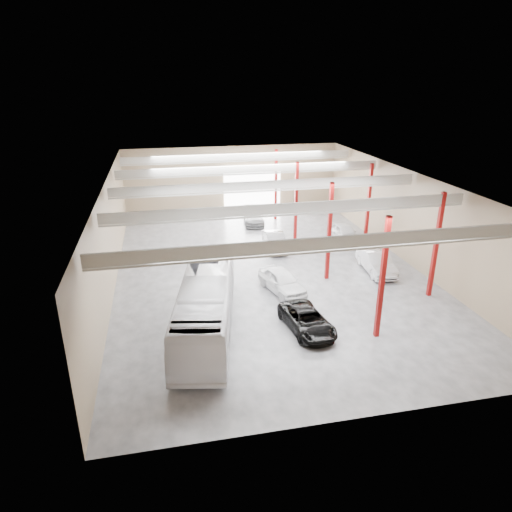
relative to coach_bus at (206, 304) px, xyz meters
name	(u,v)px	position (x,y,z in m)	size (l,w,h in m)	color
depot_shell	(270,205)	(5.52, 7.82, 3.34)	(22.12, 32.12, 7.06)	#444449
coach_bus	(206,304)	(0.00, 0.00, 0.00)	(2.75, 11.73, 3.27)	white
black_sedan	(307,320)	(5.56, -1.28, -1.00)	(2.11, 4.58, 1.27)	black
car_row_a	(282,281)	(5.49, 3.93, -0.87)	(1.80, 4.46, 1.52)	white
car_row_b	(275,241)	(7.00, 11.83, -0.92)	(1.51, 4.34, 1.43)	#A7A6AB
car_row_c	(254,217)	(6.72, 19.33, -0.96)	(1.88, 4.63, 1.34)	slate
car_right_near	(376,262)	(13.17, 5.69, -0.86)	(1.64, 4.70, 1.55)	silver
car_right_far	(344,232)	(13.51, 12.73, -0.89)	(1.75, 4.34, 1.48)	silver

